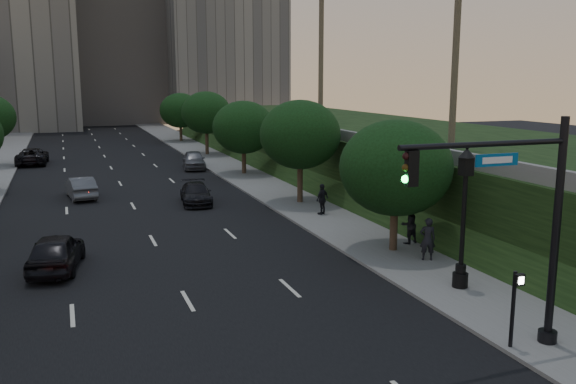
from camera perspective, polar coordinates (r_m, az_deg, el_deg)
name	(u,v)px	position (r m, az deg, el deg)	size (l,w,h in m)	color
ground	(221,360)	(18.49, -6.29, -15.32)	(160.00, 160.00, 0.00)	black
road_surface	(123,188)	(47.04, -15.22, 0.37)	(16.00, 140.00, 0.02)	black
sidewalk_right	(254,179)	(48.96, -3.20, 1.19)	(4.50, 140.00, 0.15)	slate
embankment	(396,152)	(51.57, 10.05, 3.68)	(18.00, 90.00, 4.00)	black
parapet_wall	(301,127)	(47.63, 1.22, 6.12)	(0.35, 90.00, 0.70)	slate
office_block_mid	(115,51)	(118.70, -15.86, 12.59)	(22.00, 18.00, 26.00)	gray
office_block_right	(219,23)	(116.03, -6.52, 15.44)	(20.00, 22.00, 36.00)	gray
tree_right_a	(396,168)	(28.33, 10.04, 2.23)	(5.20, 5.20, 6.24)	#38281C
tree_right_b	(300,135)	(39.03, 1.15, 5.38)	(5.20, 5.20, 6.74)	#38281C
tree_right_c	(244,127)	(51.35, -4.18, 6.06)	(5.20, 5.20, 6.24)	#38281C
tree_right_d	(206,113)	(64.85, -7.66, 7.37)	(5.20, 5.20, 6.74)	#38281C
tree_right_e	(180,110)	(79.56, -10.06, 7.53)	(5.20, 5.20, 6.24)	#38281C
traffic_signal_mast	(526,233)	(18.91, 21.41, -3.57)	(5.68, 0.56, 7.00)	black
street_lamp	(463,224)	(23.98, 16.07, -2.90)	(0.64, 0.64, 5.62)	black
pedestrian_signal	(515,302)	(19.42, 20.44, -9.64)	(0.30, 0.33, 2.50)	black
sedan_near_left	(56,252)	(27.80, -20.88, -5.25)	(1.90, 4.73, 1.61)	black
sedan_mid_left	(81,188)	(43.78, -18.84, 0.40)	(1.57, 4.51, 1.49)	#505357
sedan_far_left	(32,156)	(62.63, -22.81, 3.10)	(2.64, 5.72, 1.59)	black
sedan_near_right	(196,194)	(40.11, -8.61, -0.15)	(1.86, 4.58, 1.33)	black
sedan_far_right	(194,160)	(55.57, -8.80, 2.98)	(1.93, 4.78, 1.63)	slate
pedestrian_a	(428,239)	(27.55, 12.93, -4.30)	(0.70, 0.46, 1.91)	black
pedestrian_b	(409,224)	(30.12, 11.23, -2.98)	(0.92, 0.72, 1.89)	black
pedestrian_c	(322,199)	(35.87, 3.23, -0.67)	(1.07, 0.45, 1.83)	black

